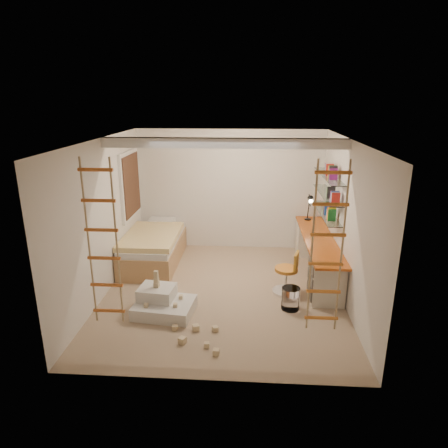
# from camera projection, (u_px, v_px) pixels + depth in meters

# --- Properties ---
(floor) EXTENTS (4.50, 4.50, 0.00)m
(floor) POSITION_uv_depth(u_px,v_px,m) (223.00, 292.00, 6.90)
(floor) COLOR tan
(floor) RESTS_ON ground
(ceiling_beam) EXTENTS (4.00, 0.18, 0.16)m
(ceiling_beam) POSITION_uv_depth(u_px,v_px,m) (224.00, 143.00, 6.42)
(ceiling_beam) COLOR white
(ceiling_beam) RESTS_ON ceiling
(window_frame) EXTENTS (0.06, 1.15, 1.35)m
(window_frame) POSITION_uv_depth(u_px,v_px,m) (130.00, 185.00, 7.98)
(window_frame) COLOR white
(window_frame) RESTS_ON wall_left
(window_blind) EXTENTS (0.02, 1.00, 1.20)m
(window_blind) POSITION_uv_depth(u_px,v_px,m) (132.00, 185.00, 7.98)
(window_blind) COLOR #4C2D1E
(window_blind) RESTS_ON window_frame
(rope_ladder_left) EXTENTS (0.41, 0.04, 2.13)m
(rope_ladder_left) POSITION_uv_depth(u_px,v_px,m) (103.00, 244.00, 4.86)
(rope_ladder_left) COLOR #C45C21
(rope_ladder_left) RESTS_ON ceiling
(rope_ladder_right) EXTENTS (0.41, 0.04, 2.13)m
(rope_ladder_right) POSITION_uv_depth(u_px,v_px,m) (327.00, 249.00, 4.70)
(rope_ladder_right) COLOR orange
(rope_ladder_right) RESTS_ON ceiling
(waste_bin) EXTENTS (0.29, 0.29, 0.36)m
(waste_bin) POSITION_uv_depth(u_px,v_px,m) (291.00, 298.00, 6.32)
(waste_bin) COLOR white
(waste_bin) RESTS_ON floor
(desk) EXTENTS (0.56, 2.80, 0.75)m
(desk) POSITION_uv_depth(u_px,v_px,m) (317.00, 255.00, 7.49)
(desk) COLOR #C05416
(desk) RESTS_ON floor
(shelves) EXTENTS (0.25, 1.80, 0.71)m
(shelves) POSITION_uv_depth(u_px,v_px,m) (327.00, 195.00, 7.41)
(shelves) COLOR white
(shelves) RESTS_ON wall_right
(bed) EXTENTS (1.02, 2.00, 0.69)m
(bed) POSITION_uv_depth(u_px,v_px,m) (154.00, 247.00, 8.06)
(bed) COLOR #AD7F51
(bed) RESTS_ON floor
(task_lamp) EXTENTS (0.14, 0.36, 0.57)m
(task_lamp) POSITION_uv_depth(u_px,v_px,m) (310.00, 204.00, 8.19)
(task_lamp) COLOR black
(task_lamp) RESTS_ON desk
(swivel_chair) EXTENTS (0.55, 0.55, 0.76)m
(swivel_chair) POSITION_uv_depth(u_px,v_px,m) (287.00, 278.00, 6.81)
(swivel_chair) COLOR orange
(swivel_chair) RESTS_ON floor
(play_platform) EXTENTS (0.96, 0.79, 0.39)m
(play_platform) POSITION_uv_depth(u_px,v_px,m) (162.00, 303.00, 6.23)
(play_platform) COLOR silver
(play_platform) RESTS_ON floor
(toy_blocks) EXTENTS (1.19, 1.19, 0.66)m
(toy_blocks) POSITION_uv_depth(u_px,v_px,m) (179.00, 312.00, 5.86)
(toy_blocks) COLOR #CCB284
(toy_blocks) RESTS_ON floor
(books) EXTENTS (0.14, 0.64, 0.92)m
(books) POSITION_uv_depth(u_px,v_px,m) (328.00, 188.00, 7.37)
(books) COLOR #1E722D
(books) RESTS_ON shelves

